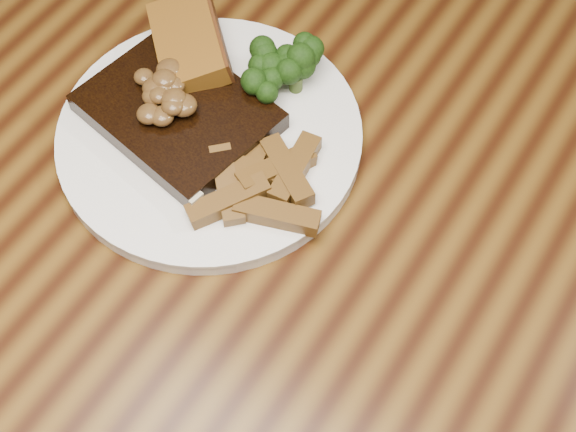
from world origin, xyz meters
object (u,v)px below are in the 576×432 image
object	(u,v)px
plate	(210,137)
garlic_bread	(190,57)
dining_table	(297,269)
potato_wedges	(261,175)
steak	(178,113)

from	to	relation	value
plate	garlic_bread	bearing A→B (deg)	137.93
dining_table	potato_wedges	size ratio (longest dim) A/B	16.40
dining_table	potato_wedges	world-z (taller)	potato_wedges
plate	steak	bearing A→B (deg)	-172.95
plate	steak	xyz separation A→B (m)	(-0.03, -0.00, 0.02)
potato_wedges	steak	bearing A→B (deg)	171.61
plate	steak	distance (m)	0.04
dining_table	plate	xyz separation A→B (m)	(-0.12, 0.03, 0.10)
dining_table	potato_wedges	bearing A→B (deg)	165.79
plate	steak	world-z (taller)	steak
dining_table	plate	distance (m)	0.16
dining_table	steak	world-z (taller)	steak
plate	steak	size ratio (longest dim) A/B	1.73
steak	potato_wedges	bearing A→B (deg)	1.88
plate	potato_wedges	world-z (taller)	potato_wedges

